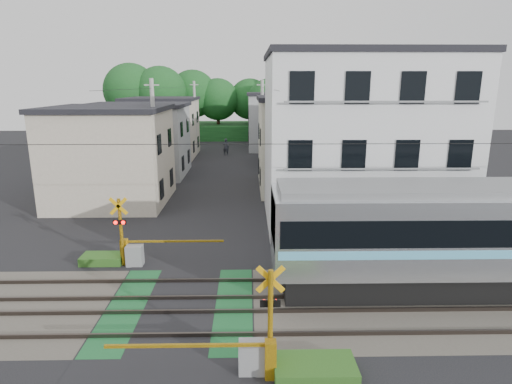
{
  "coord_description": "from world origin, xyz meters",
  "views": [
    {
      "loc": [
        2.43,
        -13.74,
        7.63
      ],
      "look_at": [
        2.78,
        5.0,
        2.91
      ],
      "focal_mm": 30.0,
      "sensor_mm": 36.0,
      "label": 1
    }
  ],
  "objects_px": {
    "crossing_signal_near": "(255,350)",
    "pedestrian": "(226,147)",
    "crossing_signal_far": "(133,249)",
    "apartment_block": "(359,140)"
  },
  "relations": [
    {
      "from": "crossing_signal_far",
      "to": "apartment_block",
      "type": "distance_m",
      "value": 13.14
    },
    {
      "from": "crossing_signal_far",
      "to": "apartment_block",
      "type": "height_order",
      "value": "apartment_block"
    },
    {
      "from": "crossing_signal_far",
      "to": "crossing_signal_near",
      "type": "bearing_deg",
      "value": -54.71
    },
    {
      "from": "apartment_block",
      "to": "pedestrian",
      "type": "xyz_separation_m",
      "value": [
        -8.54,
        23.79,
        -3.73
      ]
    },
    {
      "from": "apartment_block",
      "to": "crossing_signal_near",
      "type": "bearing_deg",
      "value": -114.22
    },
    {
      "from": "apartment_block",
      "to": "crossing_signal_far",
      "type": "bearing_deg",
      "value": -152.22
    },
    {
      "from": "crossing_signal_near",
      "to": "apartment_block",
      "type": "xyz_separation_m",
      "value": [
        5.91,
        13.15,
        3.94
      ]
    },
    {
      "from": "crossing_signal_near",
      "to": "apartment_block",
      "type": "relative_size",
      "value": 0.46
    },
    {
      "from": "crossing_signal_near",
      "to": "pedestrian",
      "type": "distance_m",
      "value": 37.03
    },
    {
      "from": "crossing_signal_far",
      "to": "apartment_block",
      "type": "bearing_deg",
      "value": 27.78
    }
  ]
}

